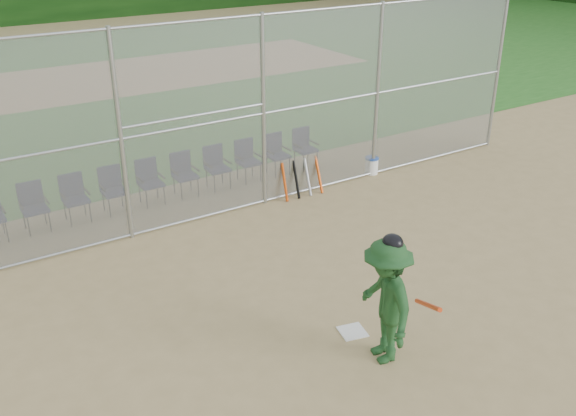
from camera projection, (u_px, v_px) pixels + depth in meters
ground at (378, 334)px, 9.60m from camera, size 100.00×100.00×0.00m
grass_strip at (59, 84)px, 23.36m from camera, size 100.00×100.00×0.00m
dirt_patch_far at (59, 84)px, 23.36m from camera, size 24.00×24.00×0.00m
backstop_fence at (219, 118)px, 12.55m from camera, size 16.09×0.09×4.00m
home_plate at (352, 332)px, 9.64m from camera, size 0.46×0.46×0.02m
batter_at_plate at (386, 301)px, 8.72m from camera, size 1.08×1.45×1.95m
water_cooler at (372, 165)px, 15.37m from camera, size 0.33×0.33×0.42m
spare_bats at (302, 178)px, 14.09m from camera, size 0.96×0.36×0.84m
chair_1 at (35, 208)px, 12.51m from camera, size 0.54×0.52×0.96m
chair_2 at (76, 199)px, 12.90m from camera, size 0.54×0.52×0.96m
chair_3 at (114, 191)px, 13.29m from camera, size 0.54×0.52×0.96m
chair_4 at (151, 183)px, 13.68m from camera, size 0.54×0.52×0.96m
chair_5 at (185, 175)px, 14.07m from camera, size 0.54×0.52×0.96m
chair_6 at (218, 168)px, 14.46m from camera, size 0.54×0.52×0.96m
chair_7 at (249, 161)px, 14.85m from camera, size 0.54×0.52×0.96m
chair_8 at (278, 155)px, 15.24m from camera, size 0.54×0.52×0.96m
chair_9 at (306, 149)px, 15.63m from camera, size 0.54×0.52×0.96m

